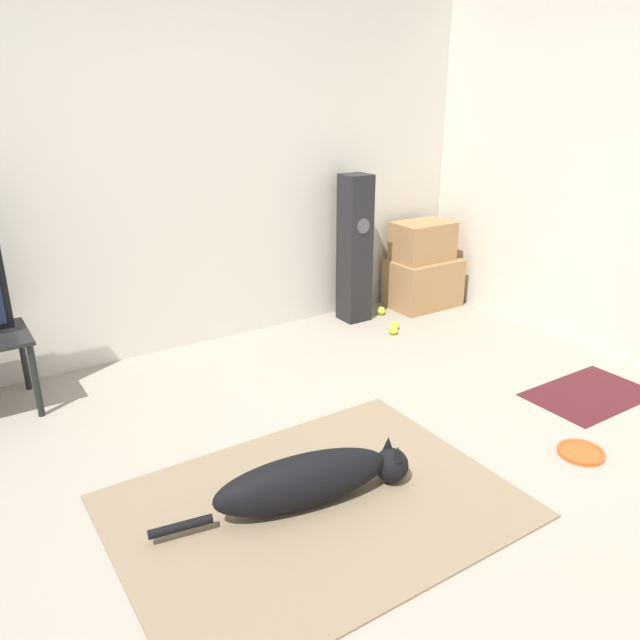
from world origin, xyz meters
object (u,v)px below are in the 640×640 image
cardboard_box_lower (423,283)px  floor_speaker (355,249)px  frisbee (581,452)px  tennis_ball_loose_on_carpet (381,311)px  tennis_ball_near_speaker (393,330)px  tennis_ball_by_boxes (395,325)px  cardboard_box_upper (423,241)px  dog (310,480)px

cardboard_box_lower → floor_speaker: floor_speaker is taller
frisbee → cardboard_box_lower: 2.28m
frisbee → tennis_ball_loose_on_carpet: 2.16m
cardboard_box_lower → tennis_ball_near_speaker: cardboard_box_lower is taller
floor_speaker → tennis_ball_loose_on_carpet: floor_speaker is taller
tennis_ball_by_boxes → tennis_ball_near_speaker: 0.10m
floor_speaker → tennis_ball_near_speaker: size_ratio=16.85×
tennis_ball_by_boxes → cardboard_box_upper: bearing=31.3°
frisbee → cardboard_box_upper: 2.34m
tennis_ball_loose_on_carpet → frisbee: bearing=-101.1°
frisbee → tennis_ball_near_speaker: bearing=82.5°
tennis_ball_near_speaker → tennis_ball_loose_on_carpet: size_ratio=1.00×
cardboard_box_lower → tennis_ball_by_boxes: size_ratio=8.54×
frisbee → dog: bearing=163.3°
tennis_ball_by_boxes → tennis_ball_near_speaker: size_ratio=1.00×
dog → frisbee: 1.39m
frisbee → cardboard_box_upper: bearing=68.8°
frisbee → tennis_ball_near_speaker: 1.76m
frisbee → tennis_ball_by_boxes: tennis_ball_by_boxes is taller
floor_speaker → tennis_ball_by_boxes: 0.64m
cardboard_box_lower → cardboard_box_upper: (-0.01, 0.02, 0.35)m
cardboard_box_upper → tennis_ball_near_speaker: bearing=-146.8°
cardboard_box_upper → tennis_ball_near_speaker: (-0.59, -0.39, -0.51)m
cardboard_box_lower → tennis_ball_near_speaker: 0.73m
tennis_ball_by_boxes → tennis_ball_loose_on_carpet: size_ratio=1.00×
cardboard_box_upper → tennis_ball_loose_on_carpet: 0.65m
dog → tennis_ball_loose_on_carpet: 2.45m
cardboard_box_upper → cardboard_box_lower: bearing=-52.8°
dog → tennis_ball_loose_on_carpet: dog is taller
dog → floor_speaker: floor_speaker is taller
dog → frisbee: size_ratio=5.09×
floor_speaker → tennis_ball_by_boxes: floor_speaker is taller
dog → tennis_ball_loose_on_carpet: size_ratio=17.55×
cardboard_box_lower → tennis_ball_loose_on_carpet: (-0.42, 0.01, -0.16)m
cardboard_box_lower → floor_speaker: bearing=175.3°
tennis_ball_near_speaker → tennis_ball_loose_on_carpet: (0.18, 0.38, 0.00)m
cardboard_box_upper → floor_speaker: (-0.65, 0.04, 0.01)m
cardboard_box_lower → cardboard_box_upper: cardboard_box_upper is taller
tennis_ball_by_boxes → tennis_ball_loose_on_carpet: 0.33m
floor_speaker → cardboard_box_upper: bearing=-3.3°
dog → cardboard_box_upper: bearing=38.8°
frisbee → cardboard_box_lower: cardboard_box_lower is taller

